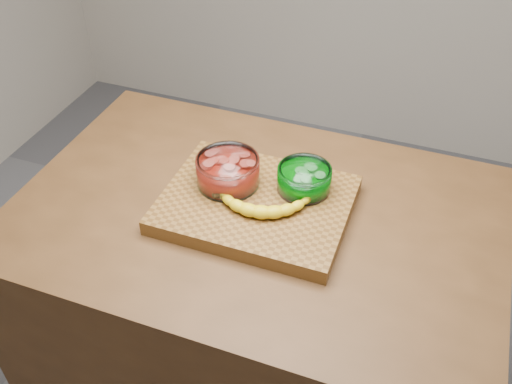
% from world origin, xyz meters
% --- Properties ---
extents(counter, '(1.20, 0.80, 0.90)m').
position_xyz_m(counter, '(0.00, 0.00, 0.45)').
color(counter, '#492D15').
rests_on(counter, ground).
extents(cutting_board, '(0.45, 0.35, 0.04)m').
position_xyz_m(cutting_board, '(0.00, 0.00, 0.92)').
color(cutting_board, brown).
rests_on(cutting_board, counter).
extents(bowl_red, '(0.16, 0.16, 0.07)m').
position_xyz_m(bowl_red, '(-0.09, 0.03, 0.98)').
color(bowl_red, white).
rests_on(bowl_red, cutting_board).
extents(bowl_green, '(0.13, 0.13, 0.06)m').
position_xyz_m(bowl_green, '(0.10, 0.07, 0.97)').
color(bowl_green, white).
rests_on(bowl_green, cutting_board).
extents(banana, '(0.25, 0.14, 0.04)m').
position_xyz_m(banana, '(0.02, -0.02, 0.96)').
color(banana, gold).
rests_on(banana, cutting_board).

